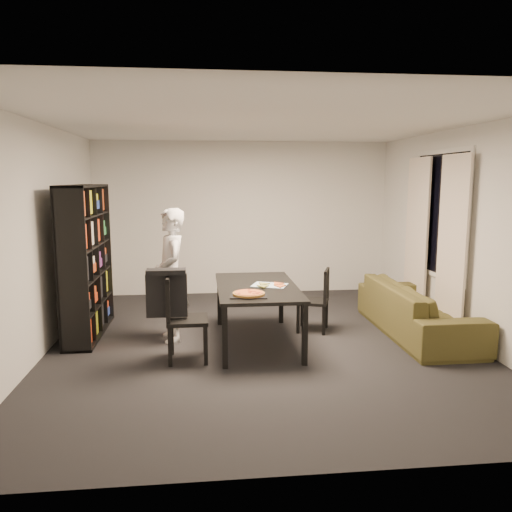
{
  "coord_description": "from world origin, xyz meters",
  "views": [
    {
      "loc": [
        -0.69,
        -5.78,
        1.97
      ],
      "look_at": [
        -0.06,
        0.13,
        1.05
      ],
      "focal_mm": 35.0,
      "sensor_mm": 36.0,
      "label": 1
    }
  ],
  "objects": [
    {
      "name": "room",
      "position": [
        0.0,
        0.0,
        1.3
      ],
      "size": [
        5.01,
        5.51,
        2.61
      ],
      "color": "black",
      "rests_on": "ground"
    },
    {
      "name": "window_pane",
      "position": [
        2.48,
        0.6,
        1.5
      ],
      "size": [
        0.02,
        1.4,
        1.6
      ],
      "primitive_type": "cube",
      "color": "black",
      "rests_on": "room"
    },
    {
      "name": "window_frame",
      "position": [
        2.48,
        0.6,
        1.5
      ],
      "size": [
        0.03,
        1.52,
        1.72
      ],
      "primitive_type": "cube",
      "color": "white",
      "rests_on": "room"
    },
    {
      "name": "curtain_left",
      "position": [
        2.4,
        0.08,
        1.15
      ],
      "size": [
        0.03,
        0.7,
        2.25
      ],
      "primitive_type": "cube",
      "color": "beige",
      "rests_on": "room"
    },
    {
      "name": "curtain_right",
      "position": [
        2.4,
        1.12,
        1.15
      ],
      "size": [
        0.03,
        0.7,
        2.25
      ],
      "primitive_type": "cube",
      "color": "beige",
      "rests_on": "room"
    },
    {
      "name": "bookshelf",
      "position": [
        -2.16,
        0.6,
        0.95
      ],
      "size": [
        0.35,
        1.5,
        1.9
      ],
      "primitive_type": "cube",
      "color": "black",
      "rests_on": "room"
    },
    {
      "name": "dining_table",
      "position": [
        -0.06,
        0.03,
        0.64
      ],
      "size": [
        0.94,
        1.7,
        0.71
      ],
      "color": "black",
      "rests_on": "room"
    },
    {
      "name": "chair_left",
      "position": [
        -0.96,
        -0.47,
        0.54
      ],
      "size": [
        0.44,
        0.44,
        0.94
      ],
      "rotation": [
        0.0,
        0.0,
        1.58
      ],
      "color": "black",
      "rests_on": "room"
    },
    {
      "name": "chair_right",
      "position": [
        0.8,
        0.4,
        0.47
      ],
      "size": [
        0.49,
        0.49,
        0.83
      ],
      "rotation": [
        0.0,
        0.0,
        -1.92
      ],
      "color": "black",
      "rests_on": "room"
    },
    {
      "name": "draped_jacket",
      "position": [
        -1.09,
        -0.48,
        0.78
      ],
      "size": [
        0.44,
        0.19,
        0.52
      ],
      "rotation": [
        0.0,
        0.0,
        1.58
      ],
      "color": "black",
      "rests_on": "chair_left"
    },
    {
      "name": "person",
      "position": [
        -1.08,
        0.25,
        0.81
      ],
      "size": [
        0.51,
        0.66,
        1.63
      ],
      "primitive_type": "imported",
      "rotation": [
        0.0,
        0.0,
        -1.35
      ],
      "color": "silver",
      "rests_on": "room"
    },
    {
      "name": "baking_tray",
      "position": [
        -0.21,
        -0.49,
        0.71
      ],
      "size": [
        0.43,
        0.35,
        0.01
      ],
      "primitive_type": "cube",
      "rotation": [
        0.0,
        0.0,
        -0.08
      ],
      "color": "black",
      "rests_on": "dining_table"
    },
    {
      "name": "pepperoni_pizza",
      "position": [
        -0.2,
        -0.49,
        0.73
      ],
      "size": [
        0.35,
        0.35,
        0.03
      ],
      "rotation": [
        0.0,
        0.0,
        -0.26
      ],
      "color": "olive",
      "rests_on": "dining_table"
    },
    {
      "name": "kitchen_towel",
      "position": [
        0.1,
        0.01,
        0.71
      ],
      "size": [
        0.48,
        0.43,
        0.01
      ],
      "primitive_type": "cube",
      "rotation": [
        0.0,
        0.0,
        -0.38
      ],
      "color": "white",
      "rests_on": "dining_table"
    },
    {
      "name": "pizza_slices",
      "position": [
        0.11,
        -0.02,
        0.72
      ],
      "size": [
        0.41,
        0.36,
        0.01
      ],
      "primitive_type": null,
      "rotation": [
        0.0,
        0.0,
        0.16
      ],
      "color": "#D58542",
      "rests_on": "dining_table"
    },
    {
      "name": "sofa",
      "position": [
        2.02,
        0.16,
        0.32
      ],
      "size": [
        0.86,
        2.2,
        0.64
      ],
      "primitive_type": "imported",
      "rotation": [
        0.0,
        0.0,
        1.57
      ],
      "color": "#423D1A",
      "rests_on": "room"
    }
  ]
}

